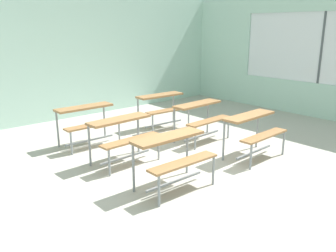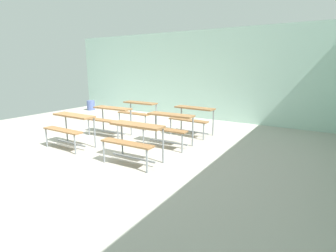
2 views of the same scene
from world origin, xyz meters
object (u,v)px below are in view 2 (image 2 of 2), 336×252
(desk_bench_r0c0, at_px, (70,123))
(desk_bench_r2c1, at_px, (192,114))
(desk_bench_r1c0, at_px, (110,115))
(desk_bench_r1c1, at_px, (169,122))
(desk_bench_r2c0, at_px, (138,108))
(desk_bench_r0c1, at_px, (134,134))
(trash_bin, at_px, (91,105))

(desk_bench_r0c0, xyz_separation_m, desk_bench_r2c1, (1.87, 2.43, 0.00))
(desk_bench_r1c0, distance_m, desk_bench_r1c1, 1.83)
(desk_bench_r1c0, distance_m, desk_bench_r2c0, 1.20)
(desk_bench_r1c0, height_order, desk_bench_r2c1, same)
(desk_bench_r1c1, bearing_deg, desk_bench_r0c1, -92.98)
(desk_bench_r2c0, distance_m, desk_bench_r2c1, 1.85)
(desk_bench_r1c1, bearing_deg, desk_bench_r1c0, 177.21)
(desk_bench_r2c0, relative_size, trash_bin, 2.78)
(desk_bench_r1c0, relative_size, desk_bench_r2c0, 1.02)
(desk_bench_r0c1, height_order, desk_bench_r1c0, same)
(desk_bench_r0c1, relative_size, desk_bench_r2c1, 0.99)
(desk_bench_r2c0, bearing_deg, desk_bench_r1c1, -32.92)
(desk_bench_r0c0, distance_m, desk_bench_r2c1, 3.07)
(desk_bench_r1c1, distance_m, trash_bin, 6.03)
(desk_bench_r0c1, distance_m, desk_bench_r1c0, 2.22)
(desk_bench_r2c0, distance_m, trash_bin, 3.87)
(desk_bench_r0c0, relative_size, desk_bench_r1c1, 0.98)
(desk_bench_r2c1, bearing_deg, desk_bench_r0c1, -87.53)
(desk_bench_r0c1, distance_m, desk_bench_r1c1, 1.25)
(desk_bench_r1c1, relative_size, desk_bench_r2c1, 1.00)
(desk_bench_r2c0, bearing_deg, desk_bench_r0c0, -89.92)
(desk_bench_r0c1, relative_size, desk_bench_r1c0, 1.00)
(desk_bench_r0c0, height_order, desk_bench_r2c0, same)
(desk_bench_r1c0, xyz_separation_m, trash_bin, (-3.60, 2.56, -0.37))
(desk_bench_r0c1, bearing_deg, desk_bench_r1c1, 87.76)
(desk_bench_r1c1, height_order, desk_bench_r2c1, same)
(desk_bench_r1c0, bearing_deg, desk_bench_r2c0, 87.85)
(desk_bench_r0c1, xyz_separation_m, trash_bin, (-5.43, 3.82, -0.37))
(desk_bench_r1c0, height_order, trash_bin, desk_bench_r1c0)
(desk_bench_r1c1, height_order, desk_bench_r2c0, same)
(desk_bench_r0c1, xyz_separation_m, desk_bench_r1c0, (-1.83, 1.26, 0.00))
(desk_bench_r1c1, bearing_deg, trash_bin, 152.07)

